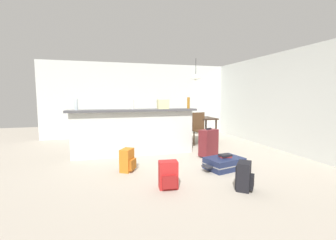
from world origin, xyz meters
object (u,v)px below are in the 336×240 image
backpack_red (168,175)px  suitcase_flat_navy (224,163)px  dining_chair_near_partition (200,127)px  bottle_clear (76,104)px  bottle_white (133,105)px  bottle_amber (188,103)px  backpack_orange (127,160)px  grocery_bag (163,104)px  backpack_black (244,177)px  pendant_lamp (196,76)px  book_stack (225,156)px  dining_table (196,121)px  suitcase_upright_maroon (209,143)px

backpack_red → suitcase_flat_navy: bearing=24.8°
dining_chair_near_partition → suitcase_flat_navy: bearing=-101.4°
bottle_clear → bottle_white: size_ratio=1.19×
bottle_amber → backpack_orange: size_ratio=0.65×
grocery_bag → backpack_red: bearing=-102.6°
backpack_black → bottle_clear: bearing=136.0°
backpack_orange → backpack_red: (0.51, -0.97, 0.00)m
pendant_lamp → book_stack: (-0.45, -2.57, -1.72)m
bottle_white → dining_table: bearing=27.8°
bottle_clear → dining_table: bearing=17.5°
dining_table → book_stack: size_ratio=4.57×
suitcase_upright_maroon → backpack_black: bearing=-99.6°
pendant_lamp → bottle_clear: bearing=-161.4°
suitcase_flat_navy → suitcase_upright_maroon: size_ratio=1.32×
bottle_white → dining_chair_near_partition: bearing=16.2°
dining_chair_near_partition → pendant_lamp: (0.08, 0.57, 1.46)m
backpack_red → book_stack: 1.46m
backpack_black → backpack_red: size_ratio=1.00×
backpack_black → backpack_orange: size_ratio=1.00×
bottle_clear → pendant_lamp: size_ratio=0.38×
bottle_amber → backpack_red: bearing=-118.6°
bottle_clear → backpack_orange: 1.79m
pendant_lamp → suitcase_upright_maroon: size_ratio=0.96×
bottle_amber → grocery_bag: size_ratio=1.05×
bottle_clear → backpack_orange: bottle_clear is taller
bottle_clear → pendant_lamp: 3.50m
suitcase_upright_maroon → book_stack: (-0.07, -0.86, -0.08)m
pendant_lamp → backpack_red: size_ratio=1.53×
pendant_lamp → backpack_black: (-0.70, -3.55, -1.77)m
grocery_bag → dining_table: size_ratio=0.24×
dining_table → bottle_white: bearing=-152.2°
dining_table → dining_chair_near_partition: size_ratio=1.18×
bottle_amber → pendant_lamp: bearing=60.3°
bottle_clear → backpack_black: (2.55, -2.46, -1.01)m
suitcase_upright_maroon → backpack_red: bearing=-133.1°
suitcase_flat_navy → suitcase_upright_maroon: suitcase_upright_maroon is taller
pendant_lamp → backpack_orange: pendant_lamp is taller
bottle_white → backpack_orange: size_ratio=0.48×
bottle_clear → backpack_black: size_ratio=0.57×
bottle_white → backpack_black: 2.93m
bottle_clear → pendant_lamp: pendant_lamp is taller
backpack_black → backpack_orange: (-1.58, 1.33, 0.00)m
bottle_clear → bottle_amber: (2.55, -0.13, 0.02)m
backpack_red → pendant_lamp: bearing=61.0°
suitcase_upright_maroon → bottle_white: bearing=160.9°
dining_table → backpack_black: (-0.70, -3.49, -0.44)m
backpack_orange → book_stack: bearing=-11.0°
bottle_amber → suitcase_flat_navy: bearing=-81.5°
bottle_clear → book_stack: 3.30m
pendant_lamp → suitcase_flat_navy: (-0.49, -2.60, -1.86)m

